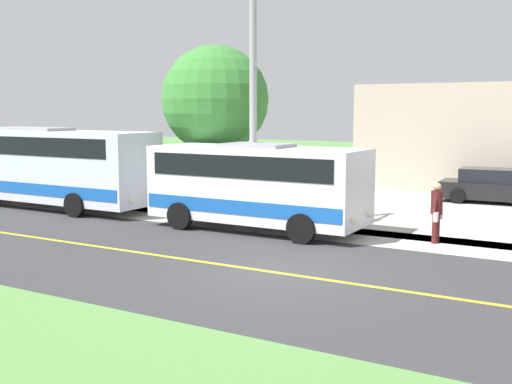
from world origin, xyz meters
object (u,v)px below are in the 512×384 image
object	(u,v)px
shuttle_bus_front	(257,182)
tree_curbside	(215,100)
transit_bus_rear	(34,163)
parked_car_near	(494,187)
pedestrian_waiting	(437,211)
street_light_pole	(251,85)

from	to	relation	value
shuttle_bus_front	tree_curbside	size ratio (longest dim) A/B	1.13
transit_bus_rear	tree_curbside	size ratio (longest dim) A/B	1.80
parked_car_near	pedestrian_waiting	bearing A→B (deg)	-0.66
parked_car_near	tree_curbside	world-z (taller)	tree_curbside
street_light_pole	shuttle_bus_front	bearing A→B (deg)	50.78
tree_curbside	transit_bus_rear	bearing A→B (deg)	-67.67
parked_car_near	street_light_pole	bearing A→B (deg)	-31.91
shuttle_bus_front	pedestrian_waiting	bearing A→B (deg)	98.53
shuttle_bus_front	tree_curbside	world-z (taller)	tree_curbside
tree_curbside	street_light_pole	bearing A→B (deg)	50.91
transit_bus_rear	street_light_pole	distance (m)	10.52
tree_curbside	shuttle_bus_front	bearing A→B (deg)	50.89
shuttle_bus_front	street_light_pole	world-z (taller)	street_light_pole
shuttle_bus_front	parked_car_near	size ratio (longest dim) A/B	1.62
shuttle_bus_front	street_light_pole	distance (m)	3.19
shuttle_bus_front	tree_curbside	distance (m)	5.29
transit_bus_rear	street_light_pole	size ratio (longest dim) A/B	1.34
pedestrian_waiting	street_light_pole	distance (m)	7.10
street_light_pole	transit_bus_rear	bearing A→B (deg)	-87.97
tree_curbside	pedestrian_waiting	bearing A→B (deg)	77.52
transit_bus_rear	street_light_pole	bearing A→B (deg)	92.03
transit_bus_rear	parked_car_near	distance (m)	19.17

